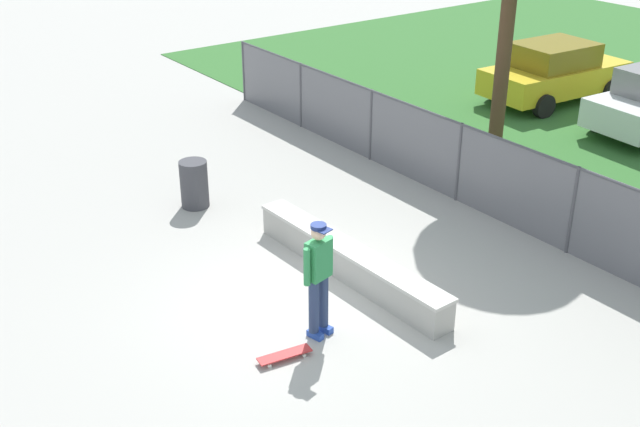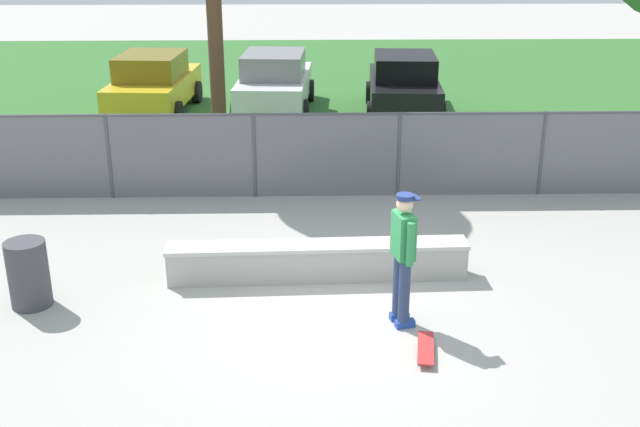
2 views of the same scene
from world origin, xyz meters
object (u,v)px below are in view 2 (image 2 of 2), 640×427
(car_white, at_px, (274,82))
(trash_bin, at_px, (28,274))
(concrete_ledge, at_px, (318,261))
(skateboarder, at_px, (403,253))
(skateboard, at_px, (426,348))
(car_yellow, at_px, (153,83))
(car_black, at_px, (404,84))

(car_white, distance_m, trash_bin, 11.85)
(concrete_ledge, distance_m, skateboarder, 1.93)
(skateboard, bearing_deg, trash_bin, 165.12)
(car_white, xyz_separation_m, trash_bin, (-3.06, -11.45, -0.36))
(car_yellow, height_order, car_black, same)
(concrete_ledge, distance_m, car_white, 10.74)
(skateboard, relative_size, car_black, 0.19)
(concrete_ledge, relative_size, trash_bin, 4.69)
(car_yellow, height_order, trash_bin, car_yellow)
(car_black, bearing_deg, trash_bin, -120.82)
(concrete_ledge, bearing_deg, car_black, 76.00)
(car_white, bearing_deg, skateboarder, -80.37)
(car_yellow, relative_size, car_white, 1.00)
(car_black, bearing_deg, concrete_ledge, -104.00)
(skateboarder, bearing_deg, concrete_ledge, 127.28)
(car_white, bearing_deg, trash_bin, -104.94)
(concrete_ledge, height_order, car_black, car_black)
(concrete_ledge, bearing_deg, car_white, 95.22)
(concrete_ledge, xyz_separation_m, skateboard, (1.30, -2.18, -0.21))
(skateboarder, relative_size, car_black, 0.43)
(car_white, bearing_deg, skateboard, -79.95)
(car_yellow, distance_m, car_black, 6.85)
(car_white, bearing_deg, car_black, -6.39)
(car_yellow, bearing_deg, skateboarder, -65.86)
(car_white, height_order, car_black, same)
(concrete_ledge, height_order, skateboarder, skateboarder)
(skateboard, xyz_separation_m, car_black, (1.26, 12.47, 0.77))
(skateboarder, relative_size, trash_bin, 1.91)
(skateboard, height_order, trash_bin, trash_bin)
(car_black, distance_m, trash_bin, 12.87)
(concrete_ledge, xyz_separation_m, car_yellow, (-4.28, 10.55, 0.55))
(car_yellow, relative_size, trash_bin, 4.48)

